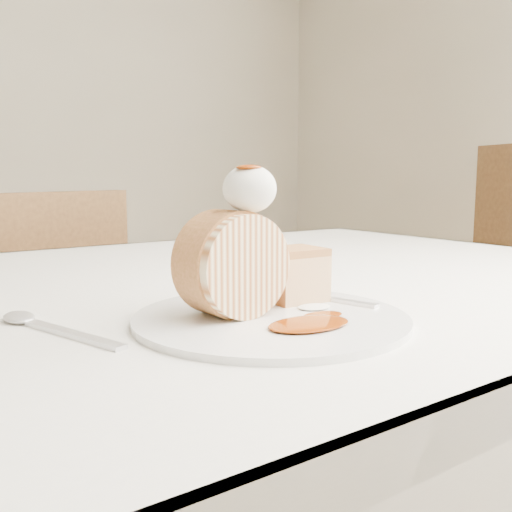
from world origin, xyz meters
TOP-DOWN VIEW (x-y plane):
  - table at (0.00, 0.20)m, footprint 1.40×0.90m
  - chair_far at (-0.01, 0.96)m, footprint 0.52×0.52m
  - chair_end at (1.04, 0.40)m, footprint 0.58×0.58m
  - plate at (-0.03, -0.03)m, footprint 0.27×0.27m
  - roulade_slice at (-0.06, -0.01)m, footprint 0.10×0.06m
  - cake_chunk at (0.02, 0.01)m, footprint 0.06×0.06m
  - whipped_cream at (-0.05, -0.01)m, footprint 0.05×0.05m
  - caramel_drizzle at (-0.05, -0.02)m, footprint 0.03×0.02m
  - caramel_pool at (-0.03, -0.08)m, footprint 0.08×0.06m
  - fork at (0.05, -0.01)m, footprint 0.06×0.15m
  - spoon at (-0.20, 0.03)m, footprint 0.07×0.16m

SIDE VIEW (x-z plane):
  - chair_far at x=-0.01m, z-range 0.06..0.91m
  - chair_end at x=1.04m, z-range 0.07..1.05m
  - table at x=0.00m, z-range 0.29..1.04m
  - spoon at x=-0.20m, z-range 0.75..0.75m
  - plate at x=-0.03m, z-range 0.75..0.76m
  - fork at x=0.05m, z-range 0.76..0.76m
  - caramel_pool at x=-0.03m, z-range 0.76..0.76m
  - cake_chunk at x=0.02m, z-range 0.76..0.80m
  - roulade_slice at x=-0.06m, z-range 0.76..0.85m
  - whipped_cream at x=-0.05m, z-range 0.85..0.90m
  - caramel_drizzle at x=-0.05m, z-range 0.90..0.90m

